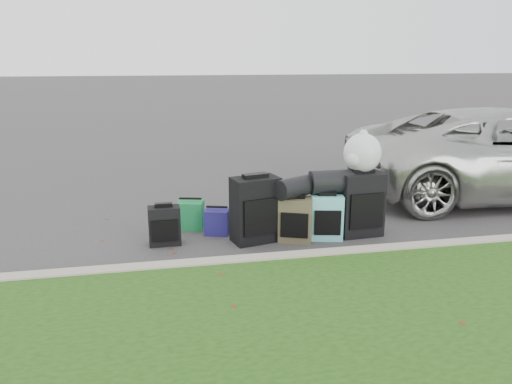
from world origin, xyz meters
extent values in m
plane|color=#383535|center=(0.00, 0.00, 0.00)|extent=(120.00, 120.00, 0.00)
cube|color=#9E937F|center=(0.00, -1.00, 0.07)|extent=(120.00, 0.18, 0.15)
imported|color=#B7B7B2|center=(4.37, 1.11, 0.73)|extent=(5.51, 3.02, 1.46)
cube|color=black|center=(-1.30, -0.03, 0.24)|extent=(0.39, 0.22, 0.49)
cube|color=black|center=(-0.17, -0.13, 0.41)|extent=(0.64, 0.47, 0.83)
cube|color=#3E3A26|center=(0.32, -0.24, 0.28)|extent=(0.48, 0.39, 0.57)
cube|color=#53ABAD|center=(0.73, -0.24, 0.29)|extent=(0.45, 0.33, 0.58)
cube|color=black|center=(1.21, -0.17, 0.42)|extent=(0.58, 0.37, 0.83)
cube|color=#1C7F41|center=(-0.94, 0.51, 0.19)|extent=(0.39, 0.34, 0.38)
cube|color=navy|center=(-0.62, 0.23, 0.17)|extent=(0.37, 0.32, 0.33)
cylinder|color=black|center=(0.30, -0.22, 0.70)|extent=(0.54, 0.45, 0.26)
cylinder|color=black|center=(0.80, -0.15, 0.73)|extent=(0.54, 0.31, 0.30)
sphere|color=white|center=(1.22, -0.10, 1.08)|extent=(0.49, 0.49, 0.49)
camera|label=1|loc=(-1.34, -5.98, 2.26)|focal=35.00mm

